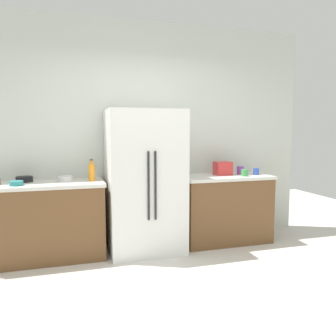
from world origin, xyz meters
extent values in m
plane|color=beige|center=(0.00, 0.00, 0.00)|extent=(9.33, 9.33, 0.00)
cube|color=silver|center=(0.00, 1.79, 1.44)|extent=(4.66, 0.10, 2.88)
cube|color=brown|center=(-1.22, 1.43, 0.43)|extent=(1.39, 0.60, 0.85)
cube|color=silver|center=(-1.22, 1.43, 0.87)|extent=(1.42, 0.63, 0.04)
cube|color=brown|center=(1.08, 1.43, 0.43)|extent=(1.17, 0.60, 0.85)
cube|color=silver|center=(1.08, 1.43, 0.87)|extent=(1.20, 0.63, 0.04)
cube|color=white|center=(-0.02, 1.37, 0.86)|extent=(0.90, 0.69, 1.73)
cylinder|color=#262628|center=(-0.06, 1.01, 0.86)|extent=(0.02, 0.02, 0.78)
cylinder|color=#262628|center=(0.02, 1.01, 0.86)|extent=(0.02, 0.02, 0.78)
cube|color=red|center=(1.07, 1.48, 0.98)|extent=(0.21, 0.18, 0.18)
cylinder|color=orange|center=(-0.65, 1.41, 0.99)|extent=(0.08, 0.08, 0.20)
cylinder|color=orange|center=(-0.65, 1.41, 1.11)|extent=(0.03, 0.03, 0.05)
cylinder|color=#333338|center=(-0.65, 1.41, 1.14)|extent=(0.04, 0.04, 0.02)
cylinder|color=green|center=(1.29, 1.28, 0.93)|extent=(0.09, 0.09, 0.08)
cylinder|color=blue|center=(1.51, 1.35, 0.94)|extent=(0.08, 0.08, 0.09)
cylinder|color=purple|center=(1.33, 1.46, 0.95)|extent=(0.09, 0.09, 0.11)
cylinder|color=white|center=(-0.95, 1.52, 0.92)|extent=(0.17, 0.17, 0.05)
cylinder|color=teal|center=(-1.45, 1.29, 0.92)|extent=(0.14, 0.14, 0.05)
cylinder|color=black|center=(-1.40, 1.56, 0.92)|extent=(0.19, 0.19, 0.06)
camera|label=1|loc=(-0.95, -2.70, 1.48)|focal=36.89mm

